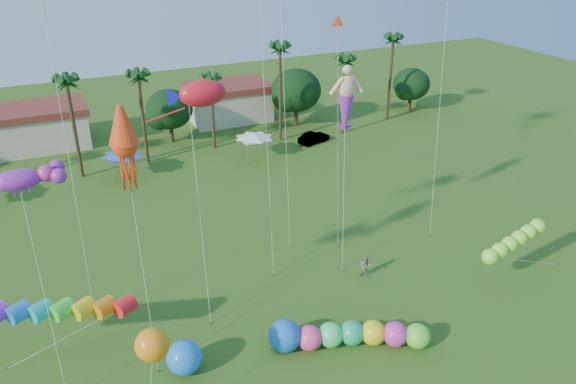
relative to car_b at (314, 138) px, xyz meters
name	(u,v)px	position (x,y,z in m)	size (l,w,h in m)	color
tree_line	(193,107)	(-12.61, 6.58, 3.61)	(69.46, 8.91, 11.00)	#3A2819
buildings_row	(128,118)	(-19.26, 12.59, 1.34)	(35.00, 7.00, 4.00)	beige
tent_row	(123,155)	(-22.17, -1.08, 2.09)	(31.00, 4.00, 0.60)	white
car_b	(314,138)	(0.00, 0.00, 0.00)	(1.40, 4.02, 1.33)	#4C4C54
spectator_b	(366,266)	(-9.26, -26.22, 0.23)	(0.87, 0.68, 1.79)	gray
caterpillar_inflatable	(343,335)	(-14.59, -32.11, 0.20)	(9.72, 5.42, 2.06)	#FF438E
blue_ball	(184,358)	(-24.11, -30.07, 0.38)	(2.09, 2.09, 2.09)	#1C75FC
rainbow_tube	(90,315)	(-28.65, -26.33, 2.31)	(9.13, 3.85, 3.53)	red
green_worm	(490,257)	(-2.39, -31.31, 2.16)	(10.56, 1.80, 3.51)	#90FC38
orange_ball_kite	(152,345)	(-26.19, -32.81, 4.29)	(2.16, 2.46, 5.83)	orange
merman_kite	(346,103)	(-8.72, -21.39, 11.33)	(2.99, 4.63, 14.36)	#FAB98E
fish_kite	(203,93)	(-19.65, -22.30, 13.63)	(4.80, 5.72, 15.26)	red
squid_kite	(125,145)	(-25.27, -25.96, 12.42)	(1.80, 4.45, 15.40)	#ED3C13
lobster_kite	(18,180)	(-30.77, -26.36, 11.57)	(4.57, 4.94, 13.03)	purple
delta_kite_red	(338,27)	(-7.70, -18.02, 16.14)	(2.01, 4.07, 17.70)	#F8431B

